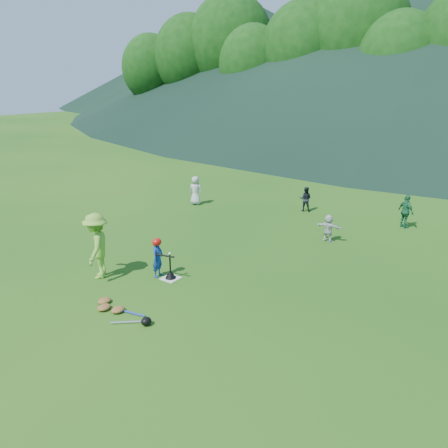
% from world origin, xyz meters
% --- Properties ---
extents(ground, '(120.00, 120.00, 0.00)m').
position_xyz_m(ground, '(0.00, 0.00, 0.00)').
color(ground, '#164E11').
rests_on(ground, ground).
extents(home_plate, '(0.45, 0.45, 0.02)m').
position_xyz_m(home_plate, '(0.00, 0.00, 0.01)').
color(home_plate, silver).
rests_on(home_plate, ground).
extents(baseball, '(0.08, 0.08, 0.08)m').
position_xyz_m(baseball, '(0.00, 0.00, 0.74)').
color(baseball, white).
rests_on(baseball, batting_tee).
extents(batter_child, '(0.35, 0.45, 1.09)m').
position_xyz_m(batter_child, '(-0.38, -0.08, 0.54)').
color(batter_child, navy).
rests_on(batter_child, ground).
extents(adult_coach, '(1.24, 1.34, 1.82)m').
position_xyz_m(adult_coach, '(-1.68, -1.05, 0.91)').
color(adult_coach, '#7BBA36').
rests_on(adult_coach, ground).
extents(fielder_a, '(0.69, 0.54, 1.24)m').
position_xyz_m(fielder_a, '(-4.18, 6.22, 0.62)').
color(fielder_a, '#BABABA').
rests_on(fielder_a, ground).
extents(fielder_b, '(0.59, 0.53, 1.02)m').
position_xyz_m(fielder_b, '(0.12, 8.07, 0.51)').
color(fielder_b, black).
rests_on(fielder_b, ground).
extents(fielder_c, '(0.76, 0.66, 1.23)m').
position_xyz_m(fielder_c, '(4.03, 8.22, 0.62)').
color(fielder_c, '#206B42').
rests_on(fielder_c, ground).
extents(fielder_d, '(0.89, 0.34, 0.94)m').
position_xyz_m(fielder_d, '(2.32, 5.24, 0.47)').
color(fielder_d, silver).
rests_on(fielder_d, ground).
extents(batting_tee, '(0.30, 0.30, 0.68)m').
position_xyz_m(batting_tee, '(0.00, 0.00, 0.13)').
color(batting_tee, black).
rests_on(batting_tee, home_plate).
extents(batter_gear, '(0.73, 0.26, 0.45)m').
position_xyz_m(batter_gear, '(-0.36, -0.08, 0.98)').
color(batter_gear, '#B7130C').
rests_on(batter_gear, ground).
extents(equipment_pile, '(1.80, 0.74, 0.19)m').
position_xyz_m(equipment_pile, '(0.22, -2.08, 0.07)').
color(equipment_pile, olive).
rests_on(equipment_pile, ground).
extents(outfield_fence, '(70.07, 0.08, 1.33)m').
position_xyz_m(outfield_fence, '(0.00, 28.00, 0.70)').
color(outfield_fence, gray).
rests_on(outfield_fence, ground).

